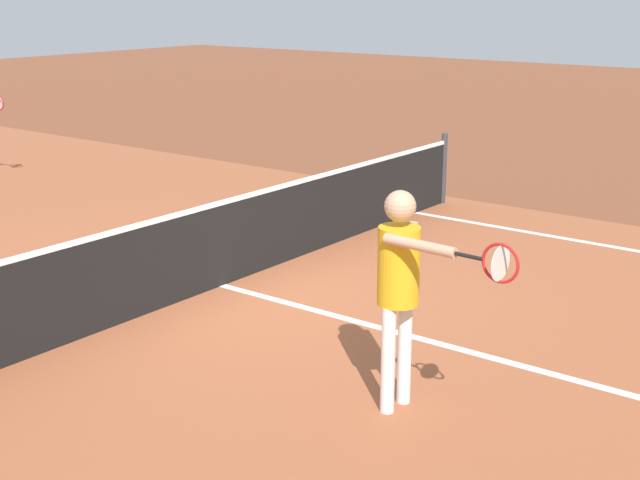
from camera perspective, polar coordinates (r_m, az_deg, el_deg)
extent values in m
plane|color=brown|center=(9.86, -6.34, -2.93)|extent=(60.00, 60.00, 0.00)
cube|color=#9E5433|center=(9.86, -6.34, -2.93)|extent=(10.62, 24.40, 0.00)
cube|color=white|center=(8.13, 10.45, -7.32)|extent=(0.10, 6.40, 0.01)
cylinder|color=#33383D|center=(13.56, 7.97, 4.60)|extent=(0.09, 0.09, 1.07)
cube|color=black|center=(9.72, -6.42, -0.40)|extent=(9.80, 0.02, 0.91)
cube|color=white|center=(9.60, -6.51, 2.35)|extent=(9.80, 0.03, 0.05)
cylinder|color=white|center=(7.02, 5.46, -7.17)|extent=(0.11, 0.11, 0.86)
cylinder|color=white|center=(6.85, 4.40, -7.74)|extent=(0.11, 0.11, 0.86)
cylinder|color=gold|center=(6.68, 5.09, -1.67)|extent=(0.32, 0.32, 0.61)
sphere|color=tan|center=(6.55, 5.19, 2.19)|extent=(0.24, 0.24, 0.24)
cylinder|color=tan|center=(6.81, 5.92, -1.26)|extent=(0.08, 0.08, 0.59)
cylinder|color=tan|center=(6.31, 6.43, -0.36)|extent=(0.11, 0.59, 0.08)
cylinder|color=black|center=(6.11, 9.58, -1.04)|extent=(0.04, 0.22, 0.03)
torus|color=red|center=(5.99, 11.55, -1.47)|extent=(0.04, 0.28, 0.28)
cylinder|color=silver|center=(5.99, 11.55, -1.47)|extent=(0.25, 0.02, 0.25)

